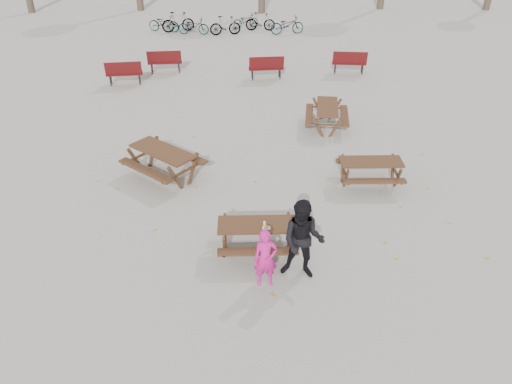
{
  "coord_description": "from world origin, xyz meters",
  "views": [
    {
      "loc": [
        -0.28,
        -9.2,
        7.43
      ],
      "look_at": [
        0.0,
        1.0,
        1.0
      ],
      "focal_mm": 35.0,
      "sensor_mm": 36.0,
      "label": 1
    }
  ],
  "objects_px": {
    "adult": "(303,240)",
    "picnic_table_north": "(164,164)",
    "child": "(266,258)",
    "picnic_table_far": "(327,117)",
    "soda_bottle": "(265,225)",
    "food_tray": "(266,228)",
    "picnic_table_east": "(370,172)",
    "main_picnic_table": "(257,230)"
  },
  "relations": [
    {
      "from": "picnic_table_far",
      "to": "soda_bottle",
      "type": "bearing_deg",
      "value": 168.35
    },
    {
      "from": "child",
      "to": "adult",
      "type": "distance_m",
      "value": 0.88
    },
    {
      "from": "child",
      "to": "adult",
      "type": "xyz_separation_m",
      "value": [
        0.8,
        0.25,
        0.26
      ]
    },
    {
      "from": "picnic_table_far",
      "to": "adult",
      "type": "bearing_deg",
      "value": 175.49
    },
    {
      "from": "food_tray",
      "to": "adult",
      "type": "height_order",
      "value": "adult"
    },
    {
      "from": "soda_bottle",
      "to": "picnic_table_north",
      "type": "bearing_deg",
      "value": 127.17
    },
    {
      "from": "child",
      "to": "adult",
      "type": "relative_size",
      "value": 0.72
    },
    {
      "from": "main_picnic_table",
      "to": "adult",
      "type": "xyz_separation_m",
      "value": [
        0.94,
        -0.87,
        0.37
      ]
    },
    {
      "from": "soda_bottle",
      "to": "picnic_table_east",
      "type": "distance_m",
      "value": 4.41
    },
    {
      "from": "picnic_table_north",
      "to": "picnic_table_far",
      "type": "xyz_separation_m",
      "value": [
        5.23,
        3.32,
        -0.04
      ]
    },
    {
      "from": "child",
      "to": "picnic_table_far",
      "type": "xyz_separation_m",
      "value": [
        2.48,
        7.94,
        -0.29
      ]
    },
    {
      "from": "main_picnic_table",
      "to": "picnic_table_far",
      "type": "relative_size",
      "value": 0.98
    },
    {
      "from": "picnic_table_east",
      "to": "picnic_table_north",
      "type": "distance_m",
      "value": 5.91
    },
    {
      "from": "main_picnic_table",
      "to": "adult",
      "type": "distance_m",
      "value": 1.33
    },
    {
      "from": "adult",
      "to": "picnic_table_far",
      "type": "height_order",
      "value": "adult"
    },
    {
      "from": "main_picnic_table",
      "to": "child",
      "type": "relative_size",
      "value": 1.31
    },
    {
      "from": "soda_bottle",
      "to": "child",
      "type": "distance_m",
      "value": 0.99
    },
    {
      "from": "food_tray",
      "to": "picnic_table_far",
      "type": "relative_size",
      "value": 0.1
    },
    {
      "from": "soda_bottle",
      "to": "picnic_table_north",
      "type": "height_order",
      "value": "soda_bottle"
    },
    {
      "from": "adult",
      "to": "picnic_table_far",
      "type": "distance_m",
      "value": 7.9
    },
    {
      "from": "food_tray",
      "to": "child",
      "type": "xyz_separation_m",
      "value": [
        -0.05,
        -0.92,
        -0.1
      ]
    },
    {
      "from": "main_picnic_table",
      "to": "soda_bottle",
      "type": "bearing_deg",
      "value": -40.9
    },
    {
      "from": "food_tray",
      "to": "picnic_table_east",
      "type": "xyz_separation_m",
      "value": [
        3.08,
        3.14,
        -0.42
      ]
    },
    {
      "from": "child",
      "to": "adult",
      "type": "bearing_deg",
      "value": 11.03
    },
    {
      "from": "main_picnic_table",
      "to": "food_tray",
      "type": "height_order",
      "value": "food_tray"
    },
    {
      "from": "adult",
      "to": "picnic_table_north",
      "type": "height_order",
      "value": "adult"
    },
    {
      "from": "soda_bottle",
      "to": "adult",
      "type": "height_order",
      "value": "adult"
    },
    {
      "from": "child",
      "to": "picnic_table_north",
      "type": "relative_size",
      "value": 0.68
    },
    {
      "from": "picnic_table_east",
      "to": "picnic_table_north",
      "type": "relative_size",
      "value": 0.85
    },
    {
      "from": "child",
      "to": "picnic_table_far",
      "type": "relative_size",
      "value": 0.75
    },
    {
      "from": "picnic_table_east",
      "to": "soda_bottle",
      "type": "bearing_deg",
      "value": -134.68
    },
    {
      "from": "food_tray",
      "to": "soda_bottle",
      "type": "distance_m",
      "value": 0.09
    },
    {
      "from": "soda_bottle",
      "to": "picnic_table_far",
      "type": "bearing_deg",
      "value": 70.52
    },
    {
      "from": "soda_bottle",
      "to": "child",
      "type": "xyz_separation_m",
      "value": [
        -0.02,
        -0.98,
        -0.16
      ]
    },
    {
      "from": "child",
      "to": "picnic_table_east",
      "type": "relative_size",
      "value": 0.79
    },
    {
      "from": "child",
      "to": "picnic_table_far",
      "type": "height_order",
      "value": "child"
    },
    {
      "from": "main_picnic_table",
      "to": "food_tray",
      "type": "relative_size",
      "value": 10.0
    },
    {
      "from": "soda_bottle",
      "to": "adult",
      "type": "relative_size",
      "value": 0.09
    },
    {
      "from": "picnic_table_north",
      "to": "food_tray",
      "type": "bearing_deg",
      "value": -12.34
    },
    {
      "from": "main_picnic_table",
      "to": "picnic_table_east",
      "type": "height_order",
      "value": "main_picnic_table"
    },
    {
      "from": "adult",
      "to": "food_tray",
      "type": "bearing_deg",
      "value": 151.16
    },
    {
      "from": "food_tray",
      "to": "picnic_table_east",
      "type": "height_order",
      "value": "food_tray"
    }
  ]
}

